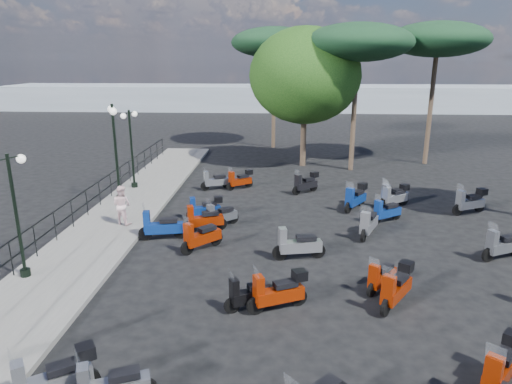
# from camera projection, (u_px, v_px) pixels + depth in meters

# --- Properties ---
(ground) EXTENTS (120.00, 120.00, 0.00)m
(ground) POSITION_uv_depth(u_px,v_px,m) (273.00, 258.00, 15.31)
(ground) COLOR black
(ground) RESTS_ON ground
(sidewalk) EXTENTS (3.00, 30.00, 0.15)m
(sidewalk) POSITION_uv_depth(u_px,v_px,m) (115.00, 221.00, 18.52)
(sidewalk) COLOR #62605E
(sidewalk) RESTS_ON ground
(railing) EXTENTS (0.04, 26.04, 1.10)m
(railing) POSITION_uv_depth(u_px,v_px,m) (79.00, 203.00, 18.17)
(railing) COLOR black
(railing) RESTS_ON sidewalk
(lamp_post_0) EXTENTS (0.57, 1.05, 3.76)m
(lamp_post_0) POSITION_uv_depth(u_px,v_px,m) (15.00, 209.00, 13.15)
(lamp_post_0) COLOR black
(lamp_post_0) RESTS_ON sidewalk
(lamp_post_1) EXTENTS (0.72, 1.21, 4.40)m
(lamp_post_1) POSITION_uv_depth(u_px,v_px,m) (115.00, 147.00, 20.21)
(lamp_post_1) COLOR black
(lamp_post_1) RESTS_ON sidewalk
(lamp_post_2) EXTENTS (0.55, 1.10, 3.89)m
(lamp_post_2) POSITION_uv_depth(u_px,v_px,m) (131.00, 144.00, 22.52)
(lamp_post_2) COLOR black
(lamp_post_2) RESTS_ON sidewalk
(pedestrian_far) EXTENTS (0.92, 0.81, 1.56)m
(pedestrian_far) POSITION_uv_depth(u_px,v_px,m) (122.00, 205.00, 17.85)
(pedestrian_far) COLOR silver
(pedestrian_far) RESTS_ON sidewalk
(scooter_0) EXTENTS (1.54, 1.13, 1.40)m
(scooter_0) POSITION_uv_depth(u_px,v_px,m) (54.00, 379.00, 8.79)
(scooter_0) COLOR black
(scooter_0) RESTS_ON ground
(scooter_2) EXTENTS (1.29, 1.35, 1.40)m
(scooter_2) POSITION_uv_depth(u_px,v_px,m) (201.00, 237.00, 15.83)
(scooter_2) COLOR black
(scooter_2) RESTS_ON ground
(scooter_3) EXTENTS (1.77, 0.63, 1.42)m
(scooter_3) POSITION_uv_depth(u_px,v_px,m) (161.00, 227.00, 16.77)
(scooter_3) COLOR black
(scooter_3) RESTS_ON ground
(scooter_4) EXTENTS (1.68, 0.79, 1.38)m
(scooter_4) POSITION_uv_depth(u_px,v_px,m) (204.00, 220.00, 17.53)
(scooter_4) COLOR black
(scooter_4) RESTS_ON ground
(scooter_5) EXTENTS (1.50, 0.81, 1.27)m
(scooter_5) POSITION_uv_depth(u_px,v_px,m) (215.00, 181.00, 23.12)
(scooter_5) COLOR black
(scooter_5) RESTS_ON ground
(scooter_7) EXTENTS (1.43, 0.83, 1.23)m
(scooter_7) POSITION_uv_depth(u_px,v_px,m) (250.00, 295.00, 12.12)
(scooter_7) COLOR black
(scooter_7) RESTS_ON ground
(scooter_8) EXTENTS (1.62, 0.93, 1.38)m
(scooter_8) POSITION_uv_depth(u_px,v_px,m) (278.00, 292.00, 12.07)
(scooter_8) COLOR black
(scooter_8) RESTS_ON ground
(scooter_9) EXTENTS (1.52, 0.72, 1.25)m
(scooter_9) POSITION_uv_depth(u_px,v_px,m) (205.00, 208.00, 18.88)
(scooter_9) COLOR black
(scooter_9) RESTS_ON ground
(scooter_10) EXTENTS (1.27, 1.15, 1.29)m
(scooter_10) POSITION_uv_depth(u_px,v_px,m) (221.00, 216.00, 18.02)
(scooter_10) COLOR black
(scooter_10) RESTS_ON ground
(scooter_11) EXTENTS (1.31, 1.05, 1.23)m
(scooter_11) POSITION_uv_depth(u_px,v_px,m) (240.00, 180.00, 23.25)
(scooter_11) COLOR black
(scooter_11) RESTS_ON ground
(scooter_14) EXTENTS (1.03, 1.23, 1.20)m
(scooter_14) POSITION_uv_depth(u_px,v_px,m) (381.00, 277.00, 13.10)
(scooter_14) COLOR black
(scooter_14) RESTS_ON ground
(scooter_15) EXTENTS (1.80, 0.66, 1.44)m
(scooter_15) POSITION_uv_depth(u_px,v_px,m) (298.00, 245.00, 15.12)
(scooter_15) COLOR black
(scooter_15) RESTS_ON ground
(scooter_16) EXTENTS (1.17, 1.53, 1.41)m
(scooter_16) POSITION_uv_depth(u_px,v_px,m) (356.00, 198.00, 20.09)
(scooter_16) COLOR black
(scooter_16) RESTS_ON ground
(scooter_17) EXTENTS (1.33, 1.17, 1.29)m
(scooter_17) POSITION_uv_depth(u_px,v_px,m) (306.00, 183.00, 22.53)
(scooter_17) COLOR black
(scooter_17) RESTS_ON ground
(scooter_19) EXTENTS (1.24, 1.41, 1.36)m
(scooter_19) POSITION_uv_depth(u_px,v_px,m) (501.00, 368.00, 9.13)
(scooter_19) COLOR black
(scooter_19) RESTS_ON ground
(scooter_20) EXTENTS (1.16, 1.53, 1.40)m
(scooter_20) POSITION_uv_depth(u_px,v_px,m) (396.00, 288.00, 12.26)
(scooter_20) COLOR black
(scooter_20) RESTS_ON ground
(scooter_21) EXTENTS (0.93, 1.66, 1.41)m
(scooter_21) POSITION_uv_depth(u_px,v_px,m) (368.00, 224.00, 17.05)
(scooter_21) COLOR black
(scooter_21) RESTS_ON ground
(scooter_22) EXTENTS (1.39, 0.97, 1.27)m
(scooter_22) POSITION_uv_depth(u_px,v_px,m) (386.00, 212.00, 18.56)
(scooter_22) COLOR black
(scooter_22) RESTS_ON ground
(scooter_23) EXTENTS (1.56, 1.05, 1.40)m
(scooter_23) POSITION_uv_depth(u_px,v_px,m) (394.00, 196.00, 20.44)
(scooter_23) COLOR black
(scooter_23) RESTS_ON ground
(scooter_27) EXTENTS (1.61, 0.91, 1.38)m
(scooter_27) POSITION_uv_depth(u_px,v_px,m) (502.00, 246.00, 15.13)
(scooter_27) COLOR black
(scooter_27) RESTS_ON ground
(scooter_28) EXTENTS (1.43, 1.08, 1.31)m
(scooter_28) POSITION_uv_depth(u_px,v_px,m) (395.00, 197.00, 20.36)
(scooter_28) COLOR black
(scooter_28) RESTS_ON ground
(scooter_29) EXTENTS (1.63, 0.96, 1.39)m
(scooter_29) POSITION_uv_depth(u_px,v_px,m) (470.00, 202.00, 19.54)
(scooter_29) COLOR black
(scooter_29) RESTS_ON ground
(broadleaf_tree) EXTENTS (6.63, 6.63, 8.25)m
(broadleaf_tree) POSITION_uv_depth(u_px,v_px,m) (305.00, 76.00, 26.87)
(broadleaf_tree) COLOR #38281E
(broadleaf_tree) RESTS_ON ground
(pine_0) EXTENTS (6.11, 6.11, 8.34)m
(pine_0) POSITION_uv_depth(u_px,v_px,m) (358.00, 43.00, 25.28)
(pine_0) COLOR #38281E
(pine_0) RESTS_ON ground
(pine_1) EXTENTS (5.92, 5.92, 8.52)m
(pine_1) POSITION_uv_depth(u_px,v_px,m) (438.00, 40.00, 26.78)
(pine_1) COLOR #38281E
(pine_1) RESTS_ON ground
(pine_2) EXTENTS (6.11, 6.11, 8.54)m
(pine_2) POSITION_uv_depth(u_px,v_px,m) (274.00, 43.00, 32.01)
(pine_2) COLOR #38281E
(pine_2) RESTS_ON ground
(distant_hills) EXTENTS (70.00, 8.00, 3.00)m
(distant_hills) POSITION_uv_depth(u_px,v_px,m) (281.00, 98.00, 57.95)
(distant_hills) COLOR gray
(distant_hills) RESTS_ON ground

